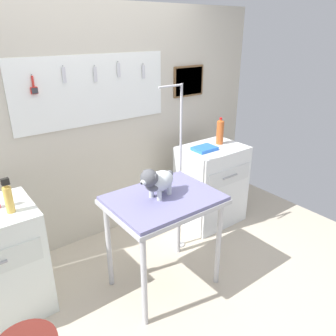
% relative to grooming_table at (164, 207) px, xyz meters
% --- Properties ---
extents(ground, '(4.40, 4.00, 0.04)m').
position_rel_grooming_table_xyz_m(ground, '(-0.02, -0.21, -0.78)').
color(ground, '#BEB19C').
extents(rear_wall_panel, '(4.00, 0.11, 2.30)m').
position_rel_grooming_table_xyz_m(rear_wall_panel, '(-0.02, 1.07, 0.41)').
color(rear_wall_panel, beige).
rests_on(rear_wall_panel, ground).
extents(grooming_table, '(0.87, 0.66, 0.85)m').
position_rel_grooming_table_xyz_m(grooming_table, '(0.00, 0.00, 0.00)').
color(grooming_table, '#B7B7BC').
rests_on(grooming_table, ground).
extents(grooming_arm, '(0.30, 0.11, 1.64)m').
position_rel_grooming_table_xyz_m(grooming_arm, '(0.44, 0.35, 0.01)').
color(grooming_arm, '#B7B7BC').
rests_on(grooming_arm, ground).
extents(dog, '(0.36, 0.23, 0.27)m').
position_rel_grooming_table_xyz_m(dog, '(-0.05, 0.02, 0.24)').
color(dog, silver).
rests_on(dog, grooming_table).
extents(cabinet_right, '(0.68, 0.54, 0.89)m').
position_rel_grooming_table_xyz_m(cabinet_right, '(1.05, 0.53, -0.31)').
color(cabinet_right, white).
rests_on(cabinet_right, ground).
extents(detangler_spray, '(0.06, 0.06, 0.26)m').
position_rel_grooming_table_xyz_m(detangler_spray, '(-1.02, 0.42, 0.24)').
color(detangler_spray, gold).
rests_on(detangler_spray, counter_left).
extents(soda_bottle, '(0.08, 0.08, 0.29)m').
position_rel_grooming_table_xyz_m(soda_bottle, '(1.18, 0.57, 0.27)').
color(soda_bottle, '#B85423').
rests_on(soda_bottle, cabinet_right).
extents(supply_tray, '(0.24, 0.18, 0.04)m').
position_rel_grooming_table_xyz_m(supply_tray, '(0.91, 0.51, 0.15)').
color(supply_tray, blue).
rests_on(supply_tray, cabinet_right).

